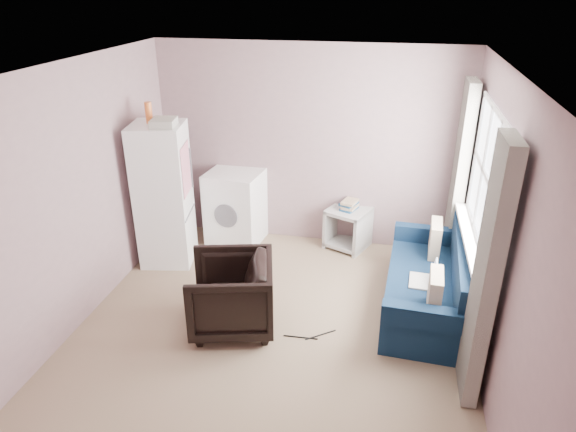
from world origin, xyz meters
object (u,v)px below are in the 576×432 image
object	(u,v)px
side_table	(348,225)
sofa	(433,286)
fridge	(164,194)
washing_machine	(237,204)
armchair	(231,291)

from	to	relation	value
side_table	sofa	distance (m)	1.57
side_table	sofa	world-z (taller)	sofa
side_table	fridge	bearing A→B (deg)	-160.13
washing_machine	side_table	size ratio (longest dim) A/B	1.46
armchair	sofa	bearing A→B (deg)	95.01
fridge	sofa	xyz separation A→B (m)	(3.09, -0.47, -0.57)
sofa	armchair	bearing A→B (deg)	-157.90
armchair	fridge	distance (m)	1.68
washing_machine	sofa	size ratio (longest dim) A/B	0.52
armchair	sofa	size ratio (longest dim) A/B	0.45
armchair	side_table	xyz separation A→B (m)	(0.95, 1.90, -0.10)
armchair	fridge	bearing A→B (deg)	-148.56
armchair	sofa	xyz separation A→B (m)	(1.94, 0.67, -0.12)
side_table	sofa	size ratio (longest dim) A/B	0.36
washing_machine	sofa	distance (m)	2.70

